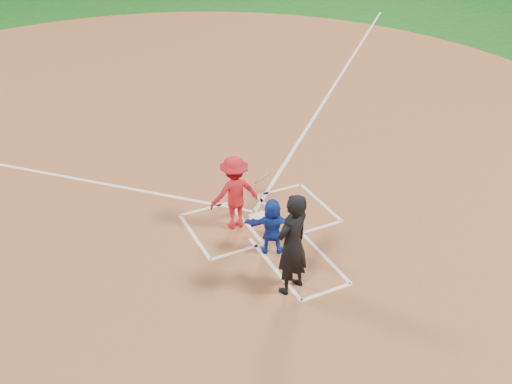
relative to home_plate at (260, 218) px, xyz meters
name	(u,v)px	position (x,y,z in m)	size (l,w,h in m)	color
ground	(260,219)	(0.00, 0.00, -0.02)	(120.00, 120.00, 0.00)	#145015
home_plate_dirt	(173,122)	(0.00, 6.00, -0.01)	(28.00, 28.00, 0.01)	#965531
home_plate	(260,218)	(0.00, 0.00, 0.00)	(0.60, 0.60, 0.02)	silver
catcher	(272,227)	(-0.33, -1.21, 0.61)	(1.14, 0.36, 1.23)	#1534AD
umpire	(292,244)	(-0.56, -2.41, 1.02)	(0.75, 0.49, 2.06)	black
chalk_markings	(181,130)	(0.00, 5.29, -0.01)	(28.35, 17.32, 0.01)	white
batter_at_plate	(235,193)	(-0.62, -0.01, 0.84)	(1.49, 0.81, 1.69)	red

